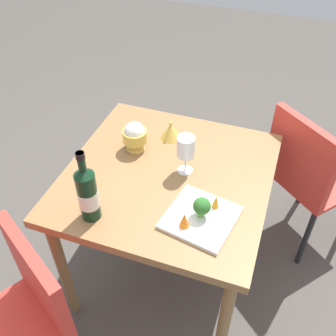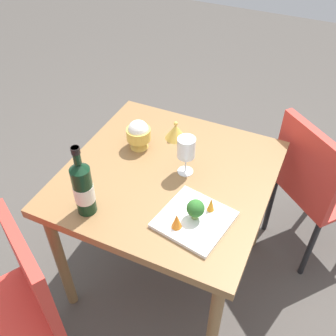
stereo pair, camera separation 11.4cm
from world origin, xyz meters
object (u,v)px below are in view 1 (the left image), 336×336
object	(u,v)px
wine_bottle	(88,193)
rice_bowl_lid	(171,131)
carrot_garnish_right	(184,220)
rice_bowl	(135,136)
carrot_garnish_left	(216,201)
chair_near_window	(27,312)
wine_glass	(186,147)
serving_plate	(201,217)
broccoli_floret	(202,207)
chair_by_wall	(306,171)

from	to	relation	value
wine_bottle	rice_bowl_lid	bearing A→B (deg)	167.32
carrot_garnish_right	rice_bowl	bearing A→B (deg)	-136.62
carrot_garnish_left	chair_near_window	bearing A→B (deg)	-45.86
carrot_garnish_left	carrot_garnish_right	bearing A→B (deg)	-33.18
wine_glass	carrot_garnish_right	bearing A→B (deg)	16.90
chair_near_window	serving_plate	xyz separation A→B (m)	(-0.47, 0.51, 0.21)
rice_bowl	chair_near_window	bearing A→B (deg)	-8.22
wine_bottle	carrot_garnish_left	world-z (taller)	wine_bottle
wine_glass	rice_bowl	xyz separation A→B (m)	(-0.07, -0.26, -0.05)
chair_near_window	carrot_garnish_right	xyz separation A→B (m)	(-0.40, 0.47, 0.25)
carrot_garnish_right	chair_near_window	bearing A→B (deg)	-49.03
chair_near_window	carrot_garnish_left	bearing A→B (deg)	-105.71
serving_plate	carrot_garnish_right	size ratio (longest dim) A/B	4.43
carrot_garnish_left	carrot_garnish_right	xyz separation A→B (m)	(0.13, -0.08, 0.00)
broccoli_floret	carrot_garnish_right	distance (m)	0.08
wine_glass	wine_bottle	bearing A→B (deg)	-35.88
rice_bowl	carrot_garnish_left	world-z (taller)	rice_bowl
chair_by_wall	broccoli_floret	distance (m)	0.80
chair_near_window	broccoli_floret	distance (m)	0.74
chair_near_window	carrot_garnish_right	world-z (taller)	chair_near_window
wine_glass	serving_plate	distance (m)	0.30
broccoli_floret	carrot_garnish_right	world-z (taller)	broccoli_floret
wine_glass	broccoli_floret	world-z (taller)	wine_glass
rice_bowl	broccoli_floret	distance (m)	0.50
rice_bowl	broccoli_floret	bearing A→B (deg)	52.60
chair_near_window	carrot_garnish_right	distance (m)	0.66
serving_plate	carrot_garnish_right	distance (m)	0.09
serving_plate	carrot_garnish_left	xyz separation A→B (m)	(-0.07, 0.04, 0.04)
rice_bowl	wine_bottle	bearing A→B (deg)	-0.08
chair_near_window	broccoli_floret	xyz separation A→B (m)	(-0.47, 0.51, 0.27)
wine_bottle	rice_bowl	xyz separation A→B (m)	(-0.43, 0.00, -0.05)
wine_glass	broccoli_floret	bearing A→B (deg)	30.35
chair_near_window	wine_bottle	world-z (taller)	wine_bottle
chair_by_wall	rice_bowl_lid	bearing A→B (deg)	-121.83
serving_plate	carrot_garnish_left	bearing A→B (deg)	148.39
rice_bowl	carrot_garnish_right	bearing A→B (deg)	43.38
wine_bottle	broccoli_floret	size ratio (longest dim) A/B	3.65
carrot_garnish_left	carrot_garnish_right	distance (m)	0.16
rice_bowl_lid	wine_glass	bearing A→B (deg)	33.99
chair_near_window	wine_glass	xyz separation A→B (m)	(-0.71, 0.37, 0.33)
chair_near_window	serving_plate	bearing A→B (deg)	-107.26
broccoli_floret	carrot_garnish_left	size ratio (longest dim) A/B	1.41
broccoli_floret	serving_plate	bearing A→B (deg)	-6.76
chair_near_window	rice_bowl	size ratio (longest dim) A/B	6.00
chair_near_window	wine_bottle	bearing A→B (deg)	-77.65
rice_bowl	carrot_garnish_right	distance (m)	0.51
wine_bottle	carrot_garnish_right	xyz separation A→B (m)	(-0.06, 0.35, -0.07)
wine_bottle	rice_bowl	bearing A→B (deg)	179.92
rice_bowl	carrot_garnish_right	xyz separation A→B (m)	(0.37, 0.35, -0.03)
chair_by_wall	rice_bowl	bearing A→B (deg)	-116.00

